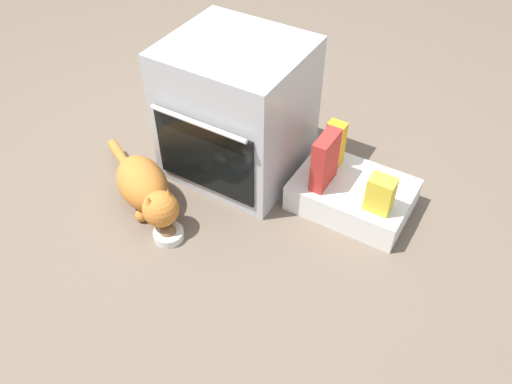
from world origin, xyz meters
The scene contains 8 objects.
ground centered at (0.00, 0.00, 0.00)m, with size 8.00×8.00×0.00m, color #6B5B4C.
oven centered at (-0.07, 0.36, 0.36)m, with size 0.65×0.64×0.72m.
pantry_cabinet centered at (0.58, 0.38, 0.08)m, with size 0.57×0.40×0.15m, color white.
food_bowl centered at (-0.08, -0.26, 0.03)m, with size 0.14×0.14×0.08m.
cat centered at (-0.29, -0.15, 0.13)m, with size 0.70×0.43×0.25m.
snack_bag centered at (0.74, 0.28, 0.24)m, with size 0.12×0.09×0.18m, color yellow.
juice_carton centered at (0.42, 0.48, 0.27)m, with size 0.09×0.06×0.24m, color orange.
cereal_box centered at (0.44, 0.31, 0.29)m, with size 0.07×0.18×0.28m, color #B72D28.
Camera 1 is at (1.13, -1.48, 1.91)m, focal length 36.88 mm.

